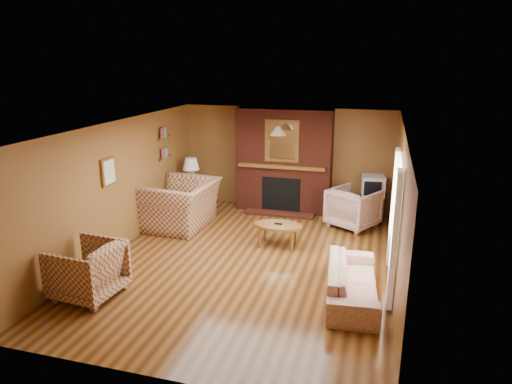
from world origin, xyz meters
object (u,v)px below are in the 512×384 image
(fireplace, at_px, (284,162))
(coffee_table, at_px, (278,227))
(floral_armchair, at_px, (354,208))
(side_table, at_px, (192,197))
(plaid_loveseat, at_px, (182,204))
(floral_sofa, at_px, (352,281))
(plaid_armchair, at_px, (87,270))
(tv_stand, at_px, (371,208))
(table_lamp, at_px, (191,170))
(crt_tv, at_px, (373,186))

(fireplace, relative_size, coffee_table, 2.60)
(floral_armchair, bearing_deg, side_table, 27.55)
(plaid_loveseat, bearing_deg, side_table, -164.99)
(floral_sofa, bearing_deg, plaid_armchair, 99.61)
(floral_sofa, xyz_separation_m, coffee_table, (-1.52, 1.63, 0.12))
(side_table, relative_size, tv_stand, 1.05)
(table_lamp, bearing_deg, tv_stand, 4.82)
(table_lamp, bearing_deg, coffee_table, -33.33)
(floral_armchair, xyz_separation_m, side_table, (-3.79, 0.17, -0.12))
(floral_armchair, relative_size, crt_tv, 1.77)
(plaid_armchair, distance_m, side_table, 4.29)
(side_table, height_order, tv_stand, side_table)
(plaid_loveseat, relative_size, side_table, 2.49)
(floral_armchair, distance_m, side_table, 3.79)
(plaid_loveseat, xyz_separation_m, floral_sofa, (3.75, -2.13, -0.22))
(fireplace, bearing_deg, floral_armchair, -22.57)
(side_table, xyz_separation_m, tv_stand, (4.15, 0.35, -0.01))
(coffee_table, bearing_deg, floral_sofa, -46.94)
(plaid_armchair, distance_m, floral_armchair, 5.49)
(fireplace, bearing_deg, table_lamp, -165.71)
(side_table, distance_m, crt_tv, 4.19)
(floral_sofa, bearing_deg, crt_tv, -7.67)
(plaid_loveseat, bearing_deg, floral_armchair, 107.57)
(crt_tv, bearing_deg, floral_armchair, -125.31)
(coffee_table, bearing_deg, plaid_armchair, -131.33)
(crt_tv, bearing_deg, coffee_table, -130.20)
(coffee_table, height_order, table_lamp, table_lamp)
(plaid_loveseat, bearing_deg, tv_stand, 113.14)
(plaid_loveseat, bearing_deg, plaid_armchair, 0.64)
(table_lamp, xyz_separation_m, tv_stand, (4.15, 0.35, -0.68))
(floral_armchair, bearing_deg, tv_stand, -94.94)
(table_lamp, bearing_deg, floral_armchair, -2.52)
(coffee_table, relative_size, tv_stand, 1.59)
(coffee_table, xyz_separation_m, side_table, (-2.48, 1.63, -0.09))
(floral_armchair, xyz_separation_m, coffee_table, (-1.31, -1.46, -0.03))
(floral_sofa, relative_size, floral_armchair, 1.99)
(side_table, height_order, table_lamp, table_lamp)
(plaid_loveseat, distance_m, table_lamp, 1.24)
(fireplace, relative_size, crt_tv, 4.56)
(fireplace, distance_m, coffee_table, 2.34)
(coffee_table, distance_m, crt_tv, 2.62)
(coffee_table, distance_m, tv_stand, 2.59)
(table_lamp, relative_size, tv_stand, 1.11)
(plaid_armchair, distance_m, coffee_table, 3.53)
(floral_sofa, height_order, coffee_table, floral_sofa)
(crt_tv, bearing_deg, floral_sofa, -92.38)
(crt_tv, bearing_deg, plaid_loveseat, -159.39)
(floral_armchair, bearing_deg, fireplace, 7.50)
(plaid_loveseat, bearing_deg, table_lamp, -164.99)
(fireplace, bearing_deg, plaid_armchair, -112.04)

